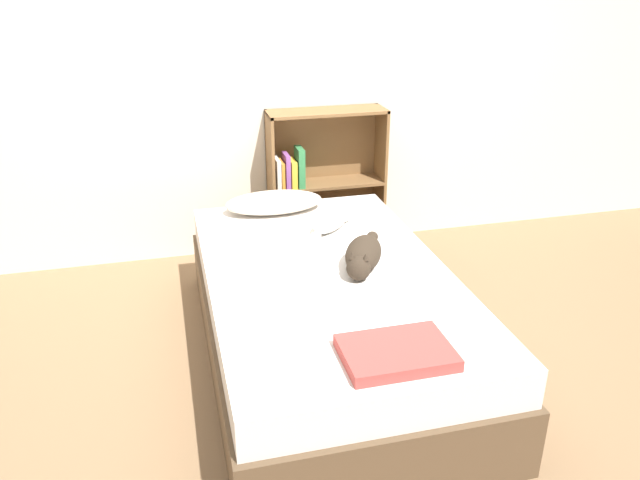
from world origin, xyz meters
TOP-DOWN VIEW (x-y plane):
  - ground_plane at (0.00, 0.00)m, footprint 8.00×8.00m
  - wall_back at (0.00, 1.48)m, footprint 8.00×0.06m
  - bed at (0.00, 0.00)m, footprint 1.22×2.08m
  - pillow at (-0.11, 0.86)m, footprint 0.60×0.30m
  - cat_light at (0.17, 0.51)m, footprint 0.39×0.38m
  - cat_dark at (0.18, -0.01)m, footprint 0.33×0.49m
  - bookshelf at (0.31, 1.35)m, footprint 0.80×0.26m
  - blanket_fold at (0.06, -0.79)m, footprint 0.43×0.30m

SIDE VIEW (x-z plane):
  - ground_plane at x=0.00m, z-range 0.00..0.00m
  - bed at x=0.00m, z-range 0.00..0.50m
  - bookshelf at x=0.31m, z-range 0.02..1.03m
  - blanket_fold at x=0.06m, z-range 0.51..0.56m
  - cat_light at x=0.17m, z-range 0.49..0.63m
  - pillow at x=-0.11m, z-range 0.51..0.63m
  - cat_dark at x=0.18m, z-range 0.50..0.65m
  - wall_back at x=0.00m, z-range 0.00..2.50m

